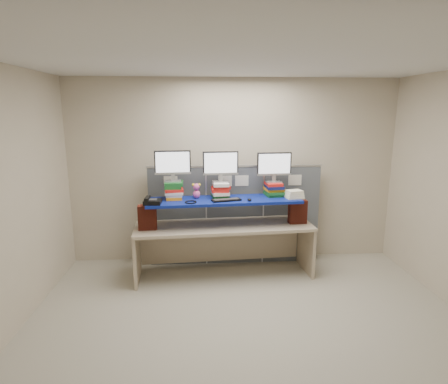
{
  "coord_description": "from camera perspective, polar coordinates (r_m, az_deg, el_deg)",
  "views": [
    {
      "loc": [
        -0.52,
        -3.68,
        2.34
      ],
      "look_at": [
        -0.19,
        1.33,
        1.22
      ],
      "focal_mm": 30.0,
      "sensor_mm": 36.0,
      "label": 1
    }
  ],
  "objects": [
    {
      "name": "desk_phone",
      "position": [
        4.98,
        -10.93,
        -1.41
      ],
      "size": [
        0.23,
        0.21,
        0.09
      ],
      "rotation": [
        0.0,
        0.0,
        -0.05
      ],
      "color": "black",
      "rests_on": "blue_board"
    },
    {
      "name": "room",
      "position": [
        3.83,
        4.17,
        -1.72
      ],
      "size": [
        5.0,
        4.0,
        2.8
      ],
      "color": "beige",
      "rests_on": "ground"
    },
    {
      "name": "monitor_center",
      "position": [
        5.19,
        -0.52,
        4.18
      ],
      "size": [
        0.49,
        0.15,
        0.43
      ],
      "rotation": [
        0.0,
        0.0,
        0.07
      ],
      "color": "#A9A9AE",
      "rests_on": "book_stack_center"
    },
    {
      "name": "monitor_left",
      "position": [
        5.14,
        -7.83,
        4.24
      ],
      "size": [
        0.49,
        0.15,
        0.43
      ],
      "rotation": [
        0.0,
        0.0,
        0.07
      ],
      "color": "#A9A9AE",
      "rests_on": "book_stack_left"
    },
    {
      "name": "mouse",
      "position": [
        5.07,
        3.9,
        -1.17
      ],
      "size": [
        0.09,
        0.11,
        0.03
      ],
      "primitive_type": "ellipsoid",
      "rotation": [
        0.0,
        0.0,
        0.41
      ],
      "color": "black",
      "rests_on": "blue_board"
    },
    {
      "name": "book_stack_right",
      "position": [
        5.4,
        7.59,
        0.45
      ],
      "size": [
        0.28,
        0.32,
        0.19
      ],
      "color": "#196125",
      "rests_on": "blue_board"
    },
    {
      "name": "headset",
      "position": [
        4.98,
        -5.1,
        -1.54
      ],
      "size": [
        0.18,
        0.18,
        0.02
      ],
      "primitive_type": "torus",
      "rotation": [
        0.0,
        0.0,
        0.17
      ],
      "color": "black",
      "rests_on": "blue_board"
    },
    {
      "name": "monitor_right",
      "position": [
        5.34,
        7.65,
        4.03
      ],
      "size": [
        0.49,
        0.15,
        0.43
      ],
      "rotation": [
        0.0,
        0.0,
        0.07
      ],
      "color": "#A9A9AE",
      "rests_on": "book_stack_right"
    },
    {
      "name": "blue_board",
      "position": [
        5.17,
        0.0,
        -1.29
      ],
      "size": [
        2.15,
        0.68,
        0.04
      ],
      "primitive_type": "cube",
      "rotation": [
        0.0,
        0.0,
        0.07
      ],
      "color": "navy",
      "rests_on": "brick_pier_left"
    },
    {
      "name": "binder_stack",
      "position": [
        5.3,
        10.67,
        -0.37
      ],
      "size": [
        0.26,
        0.23,
        0.11
      ],
      "rotation": [
        0.0,
        0.0,
        0.19
      ],
      "color": "white",
      "rests_on": "blue_board"
    },
    {
      "name": "desk",
      "position": [
        5.31,
        0.0,
        -6.59
      ],
      "size": [
        2.52,
        0.9,
        0.75
      ],
      "rotation": [
        0.0,
        0.0,
        0.07
      ],
      "color": "#B8A68C",
      "rests_on": "ground"
    },
    {
      "name": "book_stack_left",
      "position": [
        5.21,
        -7.66,
        0.29
      ],
      "size": [
        0.28,
        0.33,
        0.24
      ],
      "color": "orange",
      "rests_on": "blue_board"
    },
    {
      "name": "cubicle_partition",
      "position": [
        5.7,
        1.64,
        -3.47
      ],
      "size": [
        2.6,
        0.06,
        1.53
      ],
      "color": "#4A5058",
      "rests_on": "ground"
    },
    {
      "name": "book_stack_center",
      "position": [
        5.25,
        -0.56,
        0.33
      ],
      "size": [
        0.27,
        0.33,
        0.22
      ],
      "color": "#196125",
      "rests_on": "blue_board"
    },
    {
      "name": "keyboard",
      "position": [
        5.06,
        0.35,
        -1.22
      ],
      "size": [
        0.42,
        0.23,
        0.03
      ],
      "rotation": [
        0.0,
        0.0,
        0.25
      ],
      "color": "black",
      "rests_on": "blue_board"
    },
    {
      "name": "brick_pier_left",
      "position": [
        5.14,
        -11.59,
        -3.79
      ],
      "size": [
        0.25,
        0.15,
        0.33
      ],
      "primitive_type": "cube",
      "rotation": [
        0.0,
        0.0,
        0.07
      ],
      "color": "maroon",
      "rests_on": "desk"
    },
    {
      "name": "plush_toy",
      "position": [
        5.21,
        -4.22,
        0.21
      ],
      "size": [
        0.12,
        0.09,
        0.21
      ],
      "rotation": [
        0.0,
        0.0,
        0.07
      ],
      "color": "pink",
      "rests_on": "blue_board"
    },
    {
      "name": "brick_pier_right",
      "position": [
        5.41,
        11.14,
        -2.95
      ],
      "size": [
        0.25,
        0.15,
        0.33
      ],
      "primitive_type": "cube",
      "rotation": [
        0.0,
        0.0,
        0.07
      ],
      "color": "maroon",
      "rests_on": "desk"
    }
  ]
}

